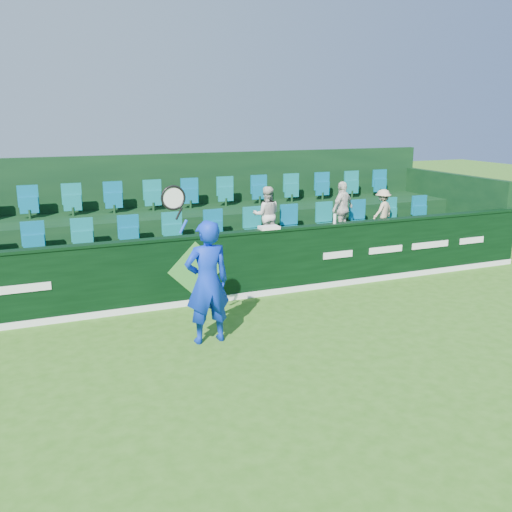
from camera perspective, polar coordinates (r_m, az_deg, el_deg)
name	(u,v)px	position (r m, az deg, el deg)	size (l,w,h in m)	color
ground	(283,394)	(7.72, 2.76, -13.63)	(60.00, 60.00, 0.00)	#306518
sponsor_hoarding	(195,270)	(10.97, -6.17, -1.38)	(16.00, 0.25, 1.35)	black
stand_tier_front	(180,269)	(12.07, -7.65, -1.35)	(16.00, 2.00, 0.80)	black
stand_tier_back	(158,240)	(13.80, -9.76, 1.61)	(16.00, 1.80, 1.30)	black
stand_rear	(153,213)	(14.12, -10.27, 4.21)	(16.00, 4.10, 2.60)	black
seat_row_front	(174,233)	(12.28, -8.25, 2.27)	(13.50, 0.50, 0.60)	#076081
seat_row_back	(154,199)	(13.92, -10.20, 5.67)	(13.50, 0.50, 0.60)	#076081
tennis_player	(207,281)	(9.03, -4.92, -2.55)	(1.15, 0.49, 2.63)	#0B2CC0
spectator_left	(267,215)	(12.51, 1.06, 4.14)	(0.61, 0.47, 1.25)	beige
spectator_middle	(342,209)	(13.38, 8.64, 4.69)	(0.75, 0.31, 1.27)	silver
spectator_right	(383,211)	(14.01, 12.54, 4.44)	(0.67, 0.38, 1.03)	#C9B78D
towel	(269,228)	(11.33, 1.31, 2.86)	(0.39, 0.26, 0.06)	white
drinks_bottle	(335,219)	(12.00, 7.87, 3.72)	(0.07, 0.07, 0.21)	white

